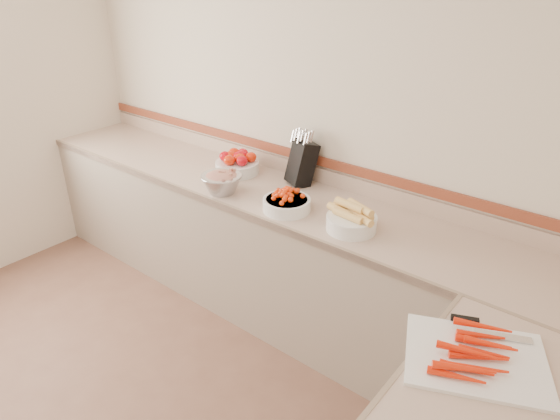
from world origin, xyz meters
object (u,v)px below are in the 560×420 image
Objects in this scene: tomato_bowl at (237,163)px; cherry_tomato_bowl at (287,202)px; cutting_board at (476,356)px; rhubarb_bowl at (222,182)px; corn_bowl at (352,219)px; knife_block at (302,162)px.

cherry_tomato_bowl reaches higher than tomato_bowl.
cutting_board is at bearing -22.11° from tomato_bowl.
cutting_board is (1.76, -0.47, -0.05)m from rhubarb_bowl.
tomato_bowl is 1.06m from corn_bowl.
tomato_bowl is 0.49× the size of cutting_board.
cherry_tomato_bowl reaches higher than rhubarb_bowl.
rhubarb_bowl is at bearing -173.98° from corn_bowl.
knife_block is at bearing 114.16° from cherry_tomato_bowl.
cherry_tomato_bowl is at bearing -21.54° from tomato_bowl.
cherry_tomato_bowl is 1.09× the size of rhubarb_bowl.
corn_bowl is (0.42, 0.03, 0.01)m from cherry_tomato_bowl.
rhubarb_bowl reaches higher than cutting_board.
knife_block is 0.53m from rhubarb_bowl.
corn_bowl is 1.17× the size of rhubarb_bowl.
tomato_bowl is at bearing 116.90° from rhubarb_bowl.
cherry_tomato_bowl is at bearing 7.24° from rhubarb_bowl.
corn_bowl reaches higher than cutting_board.
knife_block reaches higher than rhubarb_bowl.
corn_bowl is at bearing -11.47° from tomato_bowl.
tomato_bowl is 1.07× the size of cherry_tomato_bowl.
cherry_tomato_bowl is 0.47m from rhubarb_bowl.
knife_block is 1.72m from cutting_board.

